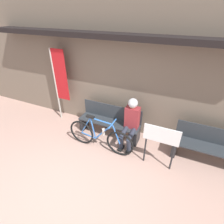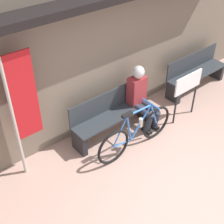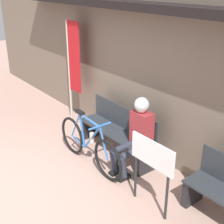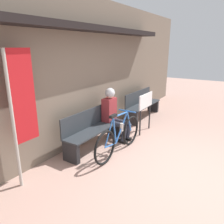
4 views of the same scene
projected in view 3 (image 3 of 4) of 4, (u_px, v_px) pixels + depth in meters
name	position (u px, v px, depth m)	size (l,w,h in m)	color
ground_plane	(11.00, 189.00, 4.61)	(24.00, 24.00, 0.00)	tan
storefront_wall	(134.00, 55.00, 5.30)	(12.00, 0.56, 3.20)	#756656
park_bench_near	(118.00, 132.00, 5.45)	(1.65, 0.42, 0.83)	#2D3338
bicycle	(89.00, 145.00, 5.08)	(1.70, 0.40, 0.90)	black
person_seated	(137.00, 131.00, 4.82)	(0.34, 0.66, 1.23)	#2D3342
banner_pole	(73.00, 62.00, 6.33)	(0.45, 0.05, 2.13)	#B7B2A8
signboard	(152.00, 160.00, 3.96)	(0.72, 0.04, 1.01)	#232326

